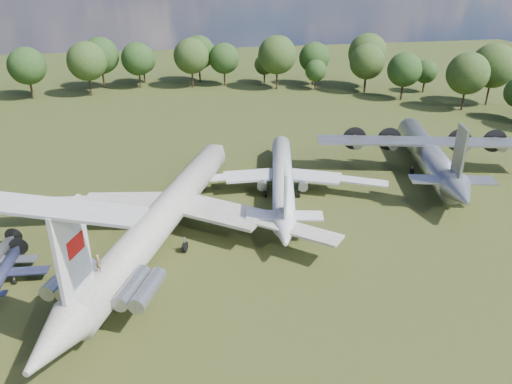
{
  "coord_description": "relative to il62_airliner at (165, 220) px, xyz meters",
  "views": [
    {
      "loc": [
        -4.1,
        -59.11,
        32.88
      ],
      "look_at": [
        7.4,
        -0.5,
        5.0
      ],
      "focal_mm": 35.0,
      "sensor_mm": 36.0,
      "label": 1
    }
  ],
  "objects": [
    {
      "name": "an12_transport",
      "position": [
        43.93,
        14.04,
        -0.16
      ],
      "size": [
        45.75,
        48.89,
        5.41
      ],
      "primitive_type": null,
      "rotation": [
        0.0,
        0.0,
        -0.25
      ],
      "color": "#ABAEB3",
      "rests_on": "ground"
    },
    {
      "name": "tu104_jet",
      "position": [
        17.99,
        10.51,
        -0.73
      ],
      "size": [
        40.66,
        48.66,
        4.26
      ],
      "primitive_type": null,
      "rotation": [
        0.0,
        0.0,
        -0.22
      ],
      "color": "silver",
      "rests_on": "ground"
    },
    {
      "name": "small_prop_west",
      "position": [
        -18.16,
        -6.22,
        -1.89
      ],
      "size": [
        10.74,
        13.99,
        1.95
      ],
      "primitive_type": null,
      "rotation": [
        0.0,
        0.0,
        -0.08
      ],
      "color": "black",
      "rests_on": "ground"
    },
    {
      "name": "il62_airliner",
      "position": [
        0.0,
        0.0,
        0.0
      ],
      "size": [
        64.51,
        71.45,
        5.72
      ],
      "primitive_type": null,
      "rotation": [
        0.0,
        0.0,
        -0.41
      ],
      "color": "silver",
      "rests_on": "ground"
    },
    {
      "name": "person_on_il62",
      "position": [
        -6.42,
        -14.68,
        3.77
      ],
      "size": [
        0.79,
        0.76,
        1.82
      ],
      "primitive_type": "imported",
      "rotation": [
        0.0,
        0.0,
        2.46
      ],
      "color": "olive",
      "rests_on": "il62_airliner"
    },
    {
      "name": "ground",
      "position": [
        4.73,
        2.06,
        -2.86
      ],
      "size": [
        300.0,
        300.0,
        0.0
      ],
      "primitive_type": "plane",
      "color": "#213D14",
      "rests_on": "ground"
    }
  ]
}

